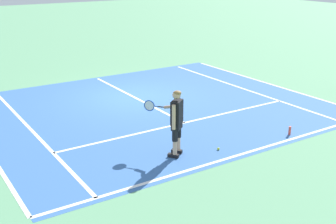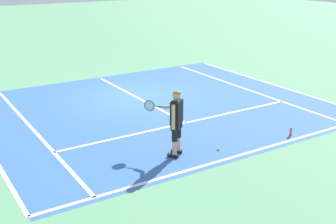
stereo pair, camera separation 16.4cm
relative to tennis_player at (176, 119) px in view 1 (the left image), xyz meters
The scene contains 11 objects.
ground_plane 5.38m from the tennis_player, 73.11° to the left, with size 80.00×80.00×0.00m, color #609E70.
court_inner_surface 4.09m from the tennis_player, 67.23° to the left, with size 10.98×9.49×0.00m, color #3866A8.
line_baseline 2.03m from the tennis_player, 29.79° to the right, with size 10.98×0.10×0.01m, color white.
line_service 2.57m from the tennis_player, 49.61° to the left, with size 8.23×0.10×0.01m, color white.
line_centre_service 5.33m from the tennis_player, 72.93° to the left, with size 0.10×6.40×0.01m, color white.
line_singles_left 4.59m from the tennis_player, 125.13° to the left, with size 0.10×9.09×0.01m, color white.
line_singles_right 6.81m from the tennis_player, 32.95° to the left, with size 0.10×9.09×0.01m, color white.
line_doubles_right 7.99m from the tennis_player, 27.53° to the left, with size 0.10×9.09×0.01m, color white.
tennis_player is the anchor object (origin of this frame).
tennis_ball_near_feet 1.51m from the tennis_player, 17.23° to the right, with size 0.07×0.07×0.07m, color #CCE02D.
water_bottle 3.65m from the tennis_player, ahead, with size 0.07×0.07×0.25m, color #E04C38.
Camera 1 is at (-7.17, -13.41, 4.62)m, focal length 46.31 mm.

